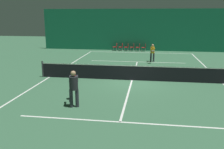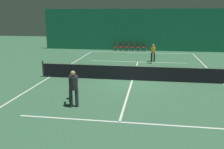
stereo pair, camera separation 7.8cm
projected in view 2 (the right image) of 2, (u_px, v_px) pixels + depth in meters
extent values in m
plane|color=#386647|center=(132.00, 80.00, 15.81)|extent=(60.00, 60.00, 0.00)
cube|color=#196B4C|center=(142.00, 30.00, 28.33)|extent=(23.00, 0.12, 4.70)
cube|color=white|center=(141.00, 53.00, 27.24)|extent=(11.00, 0.10, 0.00)
cube|color=white|center=(138.00, 62.00, 21.95)|extent=(8.25, 0.10, 0.00)
cube|color=white|center=(119.00, 122.00, 9.66)|extent=(8.25, 0.10, 0.00)
cube|color=white|center=(50.00, 77.00, 16.64)|extent=(0.10, 23.80, 0.00)
cube|color=white|center=(224.00, 84.00, 14.98)|extent=(0.10, 23.80, 0.00)
cube|color=white|center=(132.00, 80.00, 15.81)|extent=(0.10, 12.80, 0.00)
cube|color=black|center=(132.00, 73.00, 15.70)|extent=(11.90, 0.02, 0.95)
cube|color=white|center=(132.00, 66.00, 15.59)|extent=(11.90, 0.02, 0.05)
cylinder|color=#333338|center=(43.00, 69.00, 16.58)|extent=(0.10, 0.10, 1.07)
cylinder|color=#2D2D38|center=(71.00, 98.00, 11.15)|extent=(0.19, 0.19, 0.82)
cylinder|color=#2D2D38|center=(77.00, 98.00, 11.18)|extent=(0.19, 0.19, 0.82)
cylinder|color=#232328|center=(73.00, 83.00, 11.00)|extent=(0.47, 0.47, 0.59)
sphere|color=tan|center=(73.00, 73.00, 10.89)|extent=(0.23, 0.23, 0.23)
cylinder|color=#232328|center=(70.00, 79.00, 11.21)|extent=(0.25, 0.57, 0.24)
cylinder|color=#232328|center=(77.00, 78.00, 11.24)|extent=(0.25, 0.57, 0.24)
cylinder|color=black|center=(74.00, 78.00, 11.65)|extent=(0.11, 0.30, 0.03)
torus|color=red|center=(74.00, 76.00, 11.94)|extent=(0.41, 0.41, 0.03)
cylinder|color=silver|center=(74.00, 76.00, 11.94)|extent=(0.34, 0.34, 0.00)
cylinder|color=#2D2D38|center=(154.00, 57.00, 21.96)|extent=(0.15, 0.15, 0.76)
cylinder|color=#2D2D38|center=(152.00, 57.00, 21.99)|extent=(0.15, 0.15, 0.76)
cylinder|color=gold|center=(153.00, 50.00, 21.82)|extent=(0.37, 0.37, 0.55)
sphere|color=tan|center=(153.00, 45.00, 21.73)|extent=(0.21, 0.21, 0.21)
cylinder|color=gold|center=(155.00, 49.00, 21.54)|extent=(0.11, 0.52, 0.22)
cylinder|color=gold|center=(152.00, 49.00, 21.57)|extent=(0.11, 0.52, 0.22)
cylinder|color=black|center=(154.00, 50.00, 21.18)|extent=(0.04, 0.31, 0.03)
torus|color=black|center=(154.00, 51.00, 20.89)|extent=(0.34, 0.34, 0.03)
cylinder|color=silver|center=(154.00, 51.00, 20.89)|extent=(0.29, 0.29, 0.00)
cylinder|color=#99999E|center=(114.00, 49.00, 28.96)|extent=(0.03, 0.03, 0.39)
cylinder|color=#99999E|center=(114.00, 49.00, 28.59)|extent=(0.03, 0.03, 0.39)
cylinder|color=#99999E|center=(118.00, 49.00, 28.90)|extent=(0.03, 0.03, 0.39)
cylinder|color=#99999E|center=(117.00, 49.00, 28.54)|extent=(0.03, 0.03, 0.39)
cube|color=#A51E1E|center=(116.00, 47.00, 28.70)|extent=(0.44, 0.44, 0.05)
cube|color=#A51E1E|center=(118.00, 45.00, 28.61)|extent=(0.04, 0.44, 0.40)
cylinder|color=#99999E|center=(120.00, 49.00, 28.86)|extent=(0.03, 0.03, 0.39)
cylinder|color=#99999E|center=(120.00, 49.00, 28.49)|extent=(0.03, 0.03, 0.39)
cylinder|color=#99999E|center=(123.00, 49.00, 28.80)|extent=(0.03, 0.03, 0.39)
cylinder|color=#99999E|center=(123.00, 49.00, 28.44)|extent=(0.03, 0.03, 0.39)
cube|color=#A51E1E|center=(121.00, 47.00, 28.60)|extent=(0.44, 0.44, 0.05)
cube|color=#A51E1E|center=(123.00, 45.00, 28.51)|extent=(0.04, 0.44, 0.40)
cylinder|color=#99999E|center=(126.00, 49.00, 28.76)|extent=(0.03, 0.03, 0.39)
cylinder|color=#99999E|center=(125.00, 49.00, 28.40)|extent=(0.03, 0.03, 0.39)
cylinder|color=#99999E|center=(129.00, 49.00, 28.70)|extent=(0.03, 0.03, 0.39)
cylinder|color=#99999E|center=(129.00, 49.00, 28.34)|extent=(0.03, 0.03, 0.39)
cube|color=#A51E1E|center=(127.00, 47.00, 28.50)|extent=(0.44, 0.44, 0.05)
cube|color=#A51E1E|center=(129.00, 45.00, 28.41)|extent=(0.04, 0.44, 0.40)
cylinder|color=#99999E|center=(131.00, 49.00, 28.66)|extent=(0.03, 0.03, 0.39)
cylinder|color=#99999E|center=(131.00, 49.00, 28.30)|extent=(0.03, 0.03, 0.39)
cylinder|color=#99999E|center=(135.00, 49.00, 28.60)|extent=(0.03, 0.03, 0.39)
cylinder|color=#99999E|center=(134.00, 50.00, 28.24)|extent=(0.03, 0.03, 0.39)
cube|color=#A51E1E|center=(133.00, 47.00, 28.40)|extent=(0.44, 0.44, 0.05)
cube|color=#A51E1E|center=(135.00, 45.00, 28.32)|extent=(0.04, 0.44, 0.40)
cylinder|color=#99999E|center=(137.00, 49.00, 28.56)|extent=(0.03, 0.03, 0.39)
cylinder|color=#99999E|center=(137.00, 50.00, 28.20)|extent=(0.03, 0.03, 0.39)
cylinder|color=#99999E|center=(140.00, 49.00, 28.50)|extent=(0.03, 0.03, 0.39)
cylinder|color=#99999E|center=(140.00, 50.00, 28.14)|extent=(0.03, 0.03, 0.39)
cube|color=#A51E1E|center=(139.00, 47.00, 28.30)|extent=(0.44, 0.44, 0.05)
cube|color=#A51E1E|center=(140.00, 46.00, 28.22)|extent=(0.04, 0.44, 0.40)
cylinder|color=#99999E|center=(143.00, 49.00, 28.46)|extent=(0.03, 0.03, 0.39)
cylinder|color=#99999E|center=(143.00, 50.00, 28.10)|extent=(0.03, 0.03, 0.39)
cylinder|color=#99999E|center=(146.00, 49.00, 28.40)|extent=(0.03, 0.03, 0.39)
cylinder|color=#99999E|center=(146.00, 50.00, 28.04)|extent=(0.03, 0.03, 0.39)
cube|color=#A51E1E|center=(144.00, 48.00, 28.20)|extent=(0.44, 0.44, 0.05)
cube|color=#A51E1E|center=(146.00, 46.00, 28.12)|extent=(0.04, 0.44, 0.40)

